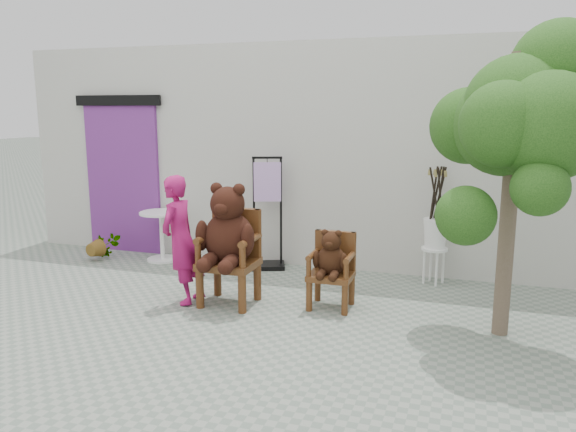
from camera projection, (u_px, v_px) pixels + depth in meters
The scene contains 11 objects.
ground_plane at pixel (244, 340), 5.27m from camera, with size 60.00×60.00×0.00m, color gray.
back_wall at pixel (327, 154), 7.88m from camera, with size 9.00×1.00×3.00m, color beige.
doorway at pixel (123, 175), 8.37m from camera, with size 1.40×0.11×2.33m.
chair_big at pixel (228, 237), 6.11m from camera, with size 0.67×0.71×1.35m.
chair_small at pixel (332, 262), 6.05m from camera, with size 0.47×0.47×0.87m.
person at pixel (181, 240), 6.18m from camera, with size 0.52×0.34×1.42m, color #9F1356.
cafe_table at pixel (162, 230), 7.95m from camera, with size 0.60×0.60×0.70m.
display_stand at pixel (268, 226), 7.54m from camera, with size 0.54×0.49×1.51m.
stool_bucket at pixel (435, 233), 6.85m from camera, with size 0.32×0.32×1.45m.
tree at pixel (522, 120), 4.95m from camera, with size 1.53×1.49×2.92m.
potted_plant at pixel (102, 245), 8.03m from camera, with size 0.39×0.34×0.44m, color #163A0F.
Camera 1 is at (1.93, -4.58, 2.14)m, focal length 35.00 mm.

